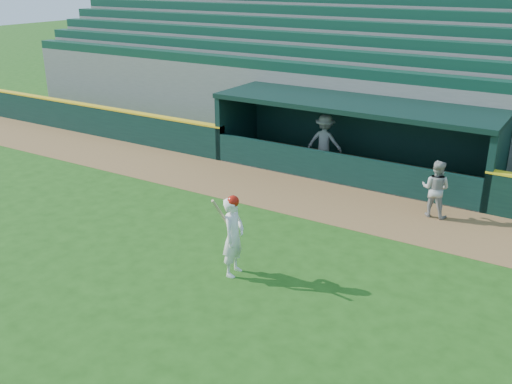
{
  "coord_description": "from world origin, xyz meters",
  "views": [
    {
      "loc": [
        6.97,
        -9.61,
        6.43
      ],
      "look_at": [
        0.0,
        1.6,
        1.3
      ],
      "focal_mm": 40.0,
      "sensor_mm": 36.0,
      "label": 1
    }
  ],
  "objects": [
    {
      "name": "dugout_player_inside",
      "position": [
        -1.04,
        7.77,
        0.93
      ],
      "size": [
        1.3,
        0.86,
        1.87
      ],
      "primitive_type": "imported",
      "rotation": [
        0.0,
        0.0,
        3.29
      ],
      "color": "#989894",
      "rests_on": "ground"
    },
    {
      "name": "dugout",
      "position": [
        0.0,
        8.0,
        1.36
      ],
      "size": [
        9.4,
        2.8,
        2.46
      ],
      "color": "#60605C",
      "rests_on": "ground"
    },
    {
      "name": "stands",
      "position": [
        0.01,
        12.58,
        2.4
      ],
      "size": [
        34.5,
        6.25,
        7.55
      ],
      "color": "slate",
      "rests_on": "ground"
    },
    {
      "name": "warning_track",
      "position": [
        0.0,
        4.9,
        0.01
      ],
      "size": [
        40.0,
        3.0,
        0.01
      ],
      "primitive_type": "cube",
      "color": "brown",
      "rests_on": "ground"
    },
    {
      "name": "ground",
      "position": [
        0.0,
        0.0,
        0.0
      ],
      "size": [
        120.0,
        120.0,
        0.0
      ],
      "primitive_type": "plane",
      "color": "#1E4C13",
      "rests_on": "ground"
    },
    {
      "name": "field_wall_left",
      "position": [
        -12.25,
        6.55,
        0.6
      ],
      "size": [
        15.5,
        0.3,
        1.2
      ],
      "primitive_type": "cube",
      "color": "black",
      "rests_on": "ground"
    },
    {
      "name": "wall_stripe_left",
      "position": [
        -12.25,
        6.55,
        1.23
      ],
      "size": [
        15.5,
        0.32,
        0.06
      ],
      "primitive_type": "cube",
      "color": "yellow",
      "rests_on": "field_wall_left"
    },
    {
      "name": "batter_at_plate",
      "position": [
        0.51,
        -0.17,
        0.95
      ],
      "size": [
        0.53,
        0.84,
        1.92
      ],
      "color": "white",
      "rests_on": "ground"
    },
    {
      "name": "dugout_player_front",
      "position": [
        3.43,
        5.49,
        0.82
      ],
      "size": [
        0.81,
        0.65,
        1.63
      ],
      "primitive_type": "imported",
      "rotation": [
        0.0,
        0.0,
        3.11
      ],
      "color": "#9F9F9A",
      "rests_on": "ground"
    }
  ]
}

